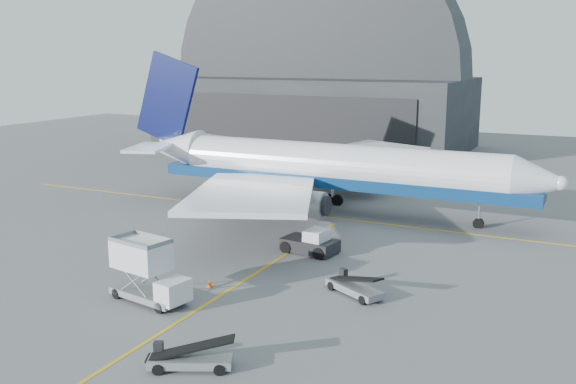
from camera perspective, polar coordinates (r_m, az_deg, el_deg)
The scene contains 9 objects.
ground at distance 45.81m, azimuth -4.25°, elevation -8.07°, with size 200.00×200.00×0.00m, color #565659.
taxi_lines at distance 56.57m, azimuth 2.19°, elevation -4.09°, with size 80.00×42.12×0.02m.
hangar at distance 111.22m, azimuth 2.66°, elevation 8.88°, with size 50.00×28.30×28.00m.
airliner at distance 65.54m, azimuth 3.03°, elevation 2.23°, with size 46.45×45.04×16.30m.
catering_truck at distance 42.83m, azimuth -12.41°, elevation -6.96°, with size 6.04×3.14×3.95m.
pushback_tug at distance 52.26m, azimuth 2.06°, elevation -4.59°, with size 4.76×3.16×2.06m.
belt_loader_a at distance 34.29m, azimuth -8.73°, elevation -14.44°, with size 4.52×3.13×1.73m.
belt_loader_b at distance 43.64m, azimuth 5.90°, elevation -8.38°, with size 4.56×3.40×1.78m.
traffic_cone at distance 45.14m, azimuth -6.97°, elevation -8.07°, with size 0.40×0.40×0.58m.
Camera 1 is at (21.69, -37.14, 15.77)m, focal length 40.00 mm.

